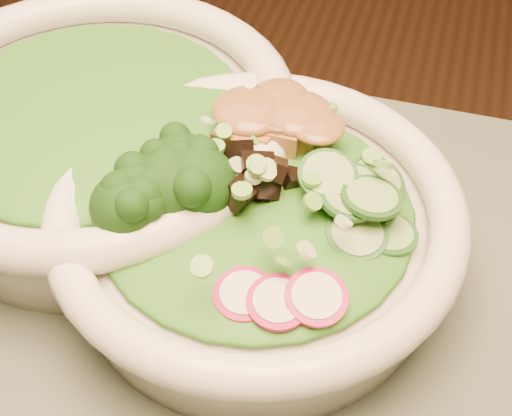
# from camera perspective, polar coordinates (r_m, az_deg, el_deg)

# --- Properties ---
(salad_bowl) EXTENTS (0.25, 0.25, 0.07)m
(salad_bowl) POSITION_cam_1_polar(r_m,az_deg,el_deg) (0.44, -0.00, -1.70)
(salad_bowl) COLOR silver
(salad_bowl) RESTS_ON dining_table
(side_bowl) EXTENTS (0.28, 0.28, 0.08)m
(side_bowl) POSITION_cam_1_polar(r_m,az_deg,el_deg) (0.51, -12.74, 5.97)
(side_bowl) COLOR silver
(side_bowl) RESTS_ON dining_table
(lettuce_bed) EXTENTS (0.19, 0.19, 0.02)m
(lettuce_bed) POSITION_cam_1_polar(r_m,az_deg,el_deg) (0.42, 0.00, 0.09)
(lettuce_bed) COLOR #206B16
(lettuce_bed) RESTS_ON salad_bowl
(side_lettuce) EXTENTS (0.19, 0.19, 0.02)m
(side_lettuce) POSITION_cam_1_polar(r_m,az_deg,el_deg) (0.49, -13.12, 7.74)
(side_lettuce) COLOR #206B16
(side_lettuce) RESTS_ON side_bowl
(broccoli_florets) EXTENTS (0.08, 0.07, 0.04)m
(broccoli_florets) POSITION_cam_1_polar(r_m,az_deg,el_deg) (0.42, -7.96, 1.94)
(broccoli_florets) COLOR black
(broccoli_florets) RESTS_ON salad_bowl
(radish_slices) EXTENTS (0.10, 0.04, 0.02)m
(radish_slices) POSITION_cam_1_polar(r_m,az_deg,el_deg) (0.38, -0.74, -6.38)
(radish_slices) COLOR #A80C3F
(radish_slices) RESTS_ON salad_bowl
(cucumber_slices) EXTENTS (0.07, 0.07, 0.03)m
(cucumber_slices) POSITION_cam_1_polar(r_m,az_deg,el_deg) (0.41, 8.36, 0.23)
(cucumber_slices) COLOR #81A95E
(cucumber_slices) RESTS_ON salad_bowl
(mushroom_heap) EXTENTS (0.07, 0.07, 0.04)m
(mushroom_heap) POSITION_cam_1_polar(r_m,az_deg,el_deg) (0.42, 0.19, 2.38)
(mushroom_heap) COLOR black
(mushroom_heap) RESTS_ON salad_bowl
(tofu_cubes) EXTENTS (0.09, 0.06, 0.03)m
(tofu_cubes) POSITION_cam_1_polar(r_m,az_deg,el_deg) (0.46, 1.10, 6.35)
(tofu_cubes) COLOR olive
(tofu_cubes) RESTS_ON salad_bowl
(peanut_sauce) EXTENTS (0.06, 0.05, 0.01)m
(peanut_sauce) POSITION_cam_1_polar(r_m,az_deg,el_deg) (0.45, 1.13, 7.53)
(peanut_sauce) COLOR brown
(peanut_sauce) RESTS_ON tofu_cubes
(scallion_garnish) EXTENTS (0.18, 0.18, 0.02)m
(scallion_garnish) POSITION_cam_1_polar(r_m,az_deg,el_deg) (0.40, 0.00, 2.21)
(scallion_garnish) COLOR #69A93B
(scallion_garnish) RESTS_ON salad_bowl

